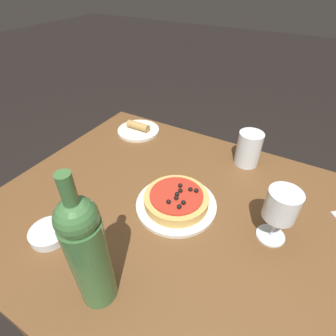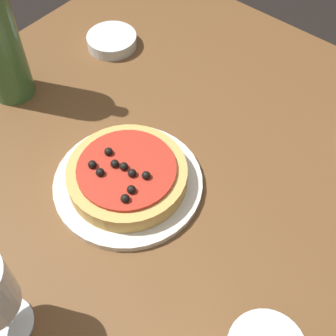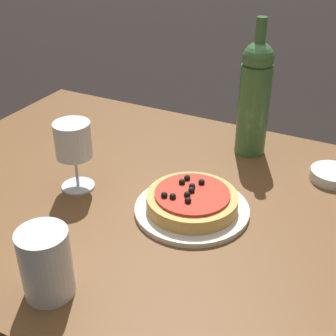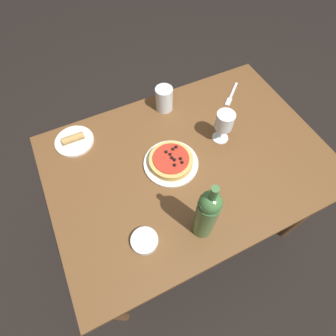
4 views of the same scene
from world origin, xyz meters
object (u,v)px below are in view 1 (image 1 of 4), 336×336
at_px(pizza, 176,199).
at_px(wine_glass, 281,207).
at_px(wine_bottle, 88,252).
at_px(side_plate, 138,130).
at_px(dining_table, 196,240).
at_px(side_bowl, 49,233).
at_px(water_cup, 249,149).
at_px(dinner_plate, 176,204).

relative_size(pizza, wine_glass, 1.19).
xyz_separation_m(wine_bottle, side_plate, (0.34, -0.64, -0.14)).
relative_size(dining_table, side_bowl, 12.08).
xyz_separation_m(pizza, side_bowl, (0.25, 0.27, -0.02)).
xyz_separation_m(pizza, water_cup, (-0.12, -0.33, 0.03)).
height_order(pizza, wine_glass, wine_glass).
height_order(dinner_plate, wine_bottle, wine_bottle).
xyz_separation_m(dinner_plate, wine_bottle, (0.02, 0.32, 0.15)).
distance_m(dining_table, water_cup, 0.38).
distance_m(dining_table, side_plate, 0.56).
relative_size(water_cup, side_bowl, 1.21).
distance_m(pizza, side_plate, 0.48).
bearing_deg(wine_glass, pizza, 6.15).
bearing_deg(wine_bottle, side_bowl, -12.31).
bearing_deg(wine_bottle, dinner_plate, -93.84).
height_order(dining_table, pizza, pizza).
bearing_deg(water_cup, side_bowl, 58.65).
height_order(wine_bottle, side_bowl, wine_bottle).
distance_m(wine_bottle, side_plate, 0.74).
bearing_deg(dining_table, side_bowl, 38.00).
relative_size(dinner_plate, wine_bottle, 0.71).
distance_m(wine_bottle, water_cup, 0.67).
height_order(dinner_plate, side_bowl, side_bowl).
bearing_deg(water_cup, pizza, 69.83).
relative_size(dinner_plate, side_bowl, 2.35).
relative_size(side_bowl, side_plate, 0.57).
bearing_deg(dinner_plate, side_bowl, 48.16).
xyz_separation_m(side_bowl, side_plate, (0.12, -0.59, -0.00)).
relative_size(dining_table, side_plate, 6.94).
height_order(side_bowl, side_plate, side_plate).
height_order(water_cup, side_bowl, water_cup).
height_order(wine_glass, wine_bottle, wine_bottle).
distance_m(dining_table, pizza, 0.15).
bearing_deg(dining_table, dinner_plate, -11.41).
xyz_separation_m(wine_glass, wine_bottle, (0.30, 0.35, 0.04)).
relative_size(wine_glass, side_plate, 0.90).
distance_m(dinner_plate, side_bowl, 0.37).
height_order(dining_table, wine_glass, wine_glass).
xyz_separation_m(wine_glass, water_cup, (0.16, -0.30, -0.05)).
relative_size(dining_table, wine_bottle, 3.62).
xyz_separation_m(dinner_plate, side_bowl, (0.25, 0.27, 0.01)).
bearing_deg(wine_glass, dining_table, 13.51).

